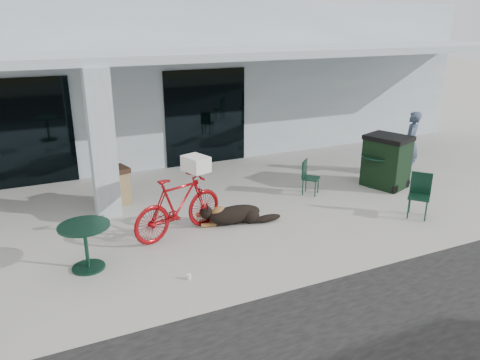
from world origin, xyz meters
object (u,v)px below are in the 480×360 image
dog (235,213)px  cafe_chair_far_b (419,196)px  cafe_chair_far_a (311,178)px  trash_receptacle (117,186)px  bicycle (179,206)px  wheeled_bin (386,161)px  cafe_table_far (377,171)px  person (411,143)px  cafe_table_near (86,247)px

dog → cafe_chair_far_b: 3.90m
cafe_chair_far_a → trash_receptacle: size_ratio=0.95×
bicycle → cafe_chair_far_a: 3.66m
cafe_chair_far_b → trash_receptacle: 6.61m
cafe_chair_far_a → wheeled_bin: bearing=-51.6°
dog → cafe_chair_far_a: bearing=31.7°
cafe_table_far → cafe_chair_far_a: 1.85m
cafe_chair_far_a → wheeled_bin: (2.01, -0.30, 0.24)m
cafe_table_far → wheeled_bin: size_ratio=0.65×
bicycle → cafe_table_far: size_ratio=2.37×
dog → cafe_chair_far_a: (2.35, 0.80, 0.20)m
cafe_chair_far_b → person: person is taller
cafe_table_near → cafe_chair_far_b: (6.68, -0.69, 0.07)m
bicycle → person: person is taller
person → cafe_table_near: bearing=-28.8°
bicycle → cafe_table_far: bicycle is taller
bicycle → cafe_table_near: (-1.82, -0.61, -0.20)m
bicycle → trash_receptacle: bicycle is taller
bicycle → dog: (1.20, 0.03, -0.39)m
cafe_table_near → trash_receptacle: size_ratio=0.98×
bicycle → dog: bearing=-107.0°
cafe_table_near → trash_receptacle: trash_receptacle is taller
bicycle → person: (6.84, 1.06, 0.25)m
cafe_chair_far_b → wheeled_bin: wheeled_bin is taller
cafe_chair_far_a → cafe_table_far: bearing=-49.1°
person → trash_receptacle: 7.71m
dog → cafe_table_far: cafe_table_far is taller
cafe_table_near → person: bearing=10.9°
cafe_table_near → cafe_chair_far_a: 5.57m
cafe_table_near → trash_receptacle: (1.03, 2.74, 0.03)m
cafe_table_far → trash_receptacle: (-6.18, 1.49, 0.04)m
cafe_table_far → cafe_chair_far_b: 2.01m
cafe_table_near → wheeled_bin: bearing=8.8°
trash_receptacle → cafe_table_far: bearing=-13.6°
trash_receptacle → person: bearing=-8.0°
trash_receptacle → wheeled_bin: 6.56m
bicycle → trash_receptacle: bearing=1.9°
cafe_chair_far_a → cafe_chair_far_b: size_ratio=0.87×
bicycle → cafe_chair_far_a: bicycle is taller
cafe_table_far → trash_receptacle: trash_receptacle is taller
dog → trash_receptacle: (-1.99, 2.10, 0.22)m
trash_receptacle → cafe_table_near: bearing=-110.6°
wheeled_bin → trash_receptacle: bearing=146.3°
cafe_table_near → cafe_chair_far_a: size_ratio=1.03×
cafe_table_far → person: person is taller
cafe_chair_far_a → person: 3.32m
cafe_chair_far_b → person: size_ratio=0.55×
dog → trash_receptacle: bearing=146.4°
person → trash_receptacle: size_ratio=1.97×
cafe_table_near → cafe_table_far: bearing=9.8°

